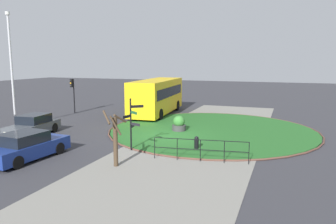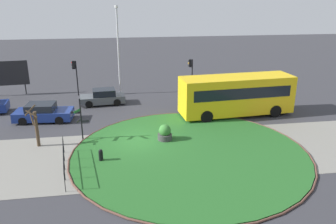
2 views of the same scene
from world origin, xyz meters
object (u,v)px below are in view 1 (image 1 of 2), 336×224
object	(u,v)px
car_trailing	(26,147)
street_tree_bare	(115,138)
bollard_foreground	(196,143)
traffic_light_far	(73,88)
car_near_lane	(33,126)
lamppost_tall	(11,67)
signpost_directional	(132,121)
bus_yellow	(157,96)
planter_near_signpost	(179,125)

from	to	relation	value
car_trailing	street_tree_bare	size ratio (longest dim) A/B	1.67
bollard_foreground	traffic_light_far	distance (m)	17.10
bollard_foreground	car_near_lane	xyz separation A→B (m)	(-0.18, 11.40, 0.24)
lamppost_tall	bollard_foreground	bearing A→B (deg)	-95.58
street_tree_bare	traffic_light_far	bearing A→B (deg)	42.77
bollard_foreground	street_tree_bare	size ratio (longest dim) A/B	0.30
car_trailing	traffic_light_far	bearing A→B (deg)	31.80
bollard_foreground	signpost_directional	bearing A→B (deg)	112.00
bus_yellow	signpost_directional	bearing A→B (deg)	-168.57
street_tree_bare	car_trailing	bearing A→B (deg)	96.20
planter_near_signpost	street_tree_bare	bearing A→B (deg)	177.28
traffic_light_far	lamppost_tall	distance (m)	7.49
signpost_directional	street_tree_bare	xyz separation A→B (m)	(-2.80, -0.52, -0.28)
car_near_lane	traffic_light_far	distance (m)	9.54
traffic_light_far	car_near_lane	bearing A→B (deg)	29.05
signpost_directional	car_near_lane	world-z (taller)	signpost_directional
bus_yellow	traffic_light_far	size ratio (longest dim) A/B	2.85
signpost_directional	planter_near_signpost	distance (m)	5.73
signpost_directional	car_trailing	size ratio (longest dim) A/B	0.66
planter_near_signpost	traffic_light_far	bearing A→B (deg)	70.03
car_near_lane	signpost_directional	bearing A→B (deg)	76.53
signpost_directional	car_near_lane	bearing A→B (deg)	81.72
planter_near_signpost	car_near_lane	bearing A→B (deg)	115.95
car_trailing	lamppost_tall	world-z (taller)	lamppost_tall
bollard_foreground	car_near_lane	distance (m)	11.41
car_near_lane	street_tree_bare	world-z (taller)	street_tree_bare
signpost_directional	bollard_foreground	bearing A→B (deg)	-68.00
bollard_foreground	planter_near_signpost	size ratio (longest dim) A/B	0.69
bus_yellow	street_tree_bare	bearing A→B (deg)	-169.56
bus_yellow	car_near_lane	xyz separation A→B (m)	(-10.86, 4.62, -1.09)
bus_yellow	car_trailing	world-z (taller)	bus_yellow
bus_yellow	car_near_lane	distance (m)	11.86
signpost_directional	car_trailing	distance (m)	5.60
car_near_lane	lamppost_tall	size ratio (longest dim) A/B	0.48
bollard_foreground	traffic_light_far	bearing A→B (deg)	59.53
bus_yellow	car_near_lane	size ratio (longest dim) A/B	2.28
bus_yellow	lamppost_tall	xyz separation A→B (m)	(-9.25, 7.82, 2.80)
car_near_lane	lamppost_tall	xyz separation A→B (m)	(1.61, 3.20, 3.89)
traffic_light_far	car_trailing	bearing A→B (deg)	36.29
signpost_directional	lamppost_tall	xyz separation A→B (m)	(2.78, 11.25, 2.86)
car_trailing	street_tree_bare	distance (m)	4.99
bollard_foreground	car_near_lane	size ratio (longest dim) A/B	0.20
car_trailing	bus_yellow	bearing A→B (deg)	0.80
bollard_foreground	lamppost_tall	world-z (taller)	lamppost_tall
lamppost_tall	street_tree_bare	size ratio (longest dim) A/B	3.14
car_trailing	traffic_light_far	world-z (taller)	traffic_light_far
car_near_lane	street_tree_bare	xyz separation A→B (m)	(-3.97, -8.57, 0.75)
car_near_lane	bollard_foreground	bearing A→B (deg)	85.73
signpost_directional	car_trailing	xyz separation A→B (m)	(-3.33, 4.38, -1.01)
signpost_directional	car_near_lane	distance (m)	8.20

